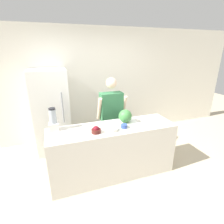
# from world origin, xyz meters

# --- Properties ---
(ground_plane) EXTENTS (14.00, 14.00, 0.00)m
(ground_plane) POSITION_xyz_m (0.00, 0.00, 0.00)
(ground_plane) COLOR beige
(wall_back) EXTENTS (8.00, 0.06, 2.60)m
(wall_back) POSITION_xyz_m (0.00, 1.95, 1.30)
(wall_back) COLOR white
(wall_back) RESTS_ON ground_plane
(counter_island) EXTENTS (2.10, 0.62, 0.90)m
(counter_island) POSITION_xyz_m (0.00, 0.31, 0.45)
(counter_island) COLOR beige
(counter_island) RESTS_ON ground_plane
(refrigerator) EXTENTS (0.71, 0.75, 1.74)m
(refrigerator) POSITION_xyz_m (-0.93, 1.54, 0.87)
(refrigerator) COLOR white
(refrigerator) RESTS_ON ground_plane
(person) EXTENTS (0.58, 0.26, 1.61)m
(person) POSITION_xyz_m (0.20, 0.95, 0.82)
(person) COLOR #4C608C
(person) RESTS_ON ground_plane
(cutting_board) EXTENTS (0.36, 0.26, 0.01)m
(cutting_board) POSITION_xyz_m (0.29, 0.40, 0.91)
(cutting_board) COLOR white
(cutting_board) RESTS_ON counter_island
(watermelon) EXTENTS (0.23, 0.23, 0.23)m
(watermelon) POSITION_xyz_m (0.26, 0.40, 1.03)
(watermelon) COLOR #3D7F3D
(watermelon) RESTS_ON cutting_board
(bowl_cherries) EXTENTS (0.15, 0.15, 0.11)m
(bowl_cherries) POSITION_xyz_m (-0.31, 0.19, 0.95)
(bowl_cherries) COLOR #511E19
(bowl_cherries) RESTS_ON counter_island
(bowl_cream) EXTENTS (0.18, 0.18, 0.08)m
(bowl_cream) POSITION_xyz_m (-0.05, 0.19, 0.93)
(bowl_cream) COLOR white
(bowl_cream) RESTS_ON counter_island
(bowl_small_blue) EXTENTS (0.10, 0.10, 0.06)m
(bowl_small_blue) POSITION_xyz_m (0.16, 0.22, 0.93)
(bowl_small_blue) COLOR #334C9E
(bowl_small_blue) RESTS_ON counter_island
(blender) EXTENTS (0.15, 0.15, 0.36)m
(blender) POSITION_xyz_m (-0.90, 0.50, 1.05)
(blender) COLOR silver
(blender) RESTS_ON counter_island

